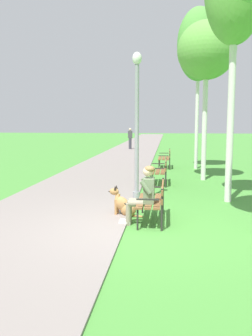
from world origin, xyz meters
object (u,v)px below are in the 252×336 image
at_px(dog_shepherd, 124,205).
at_px(lamp_post_near, 137,126).
at_px(birch_tree_fourth, 199,45).
at_px(person_seated_on_near_bench, 144,193).
at_px(birch_tree_third, 207,51).
at_px(pedestrian_distant, 130,139).
at_px(park_bench_far, 166,157).
at_px(park_bench_near, 154,198).
at_px(park_bench_mid, 161,169).

height_order(dog_shepherd, lamp_post_near, lamp_post_near).
bearing_deg(birch_tree_fourth, dog_shepherd, -104.50).
relative_size(person_seated_on_near_bench, birch_tree_third, 0.22).
distance_m(birch_tree_third, pedestrian_distant, 15.35).
xyz_separation_m(park_bench_far, birch_tree_third, (1.41, -3.38, 4.12)).
bearing_deg(pedestrian_distant, park_bench_far, -75.46).
bearing_deg(lamp_post_near, park_bench_near, -73.21).
bearing_deg(birch_tree_third, lamp_post_near, -117.58).
height_order(birch_tree_third, pedestrian_distant, birch_tree_third).
bearing_deg(park_bench_mid, lamp_post_near, -100.78).
xyz_separation_m(park_bench_near, birch_tree_third, (1.59, 5.83, 4.12)).
bearing_deg(person_seated_on_near_bench, birch_tree_third, 73.60).
relative_size(park_bench_mid, dog_shepherd, 1.82).
bearing_deg(lamp_post_near, park_bench_mid, 79.22).
distance_m(park_bench_mid, pedestrian_distant, 15.56).
height_order(lamp_post_near, pedestrian_distant, lamp_post_near).
distance_m(person_seated_on_near_bench, pedestrian_distant, 20.51).
bearing_deg(park_bench_far, person_seated_on_near_bench, -92.34).
xyz_separation_m(park_bench_mid, birch_tree_third, (1.55, 1.07, 4.12)).
height_order(park_bench_near, dog_shepherd, park_bench_near).
bearing_deg(birch_tree_third, park_bench_mid, -145.51).
height_order(park_bench_near, person_seated_on_near_bench, person_seated_on_near_bench).
xyz_separation_m(birch_tree_third, pedestrian_distant, (-4.23, 14.26, -3.79)).
bearing_deg(park_bench_near, person_seated_on_near_bench, -127.45).
relative_size(lamp_post_near, pedestrian_distant, 2.37).
distance_m(park_bench_mid, dog_shepherd, 4.49).
bearing_deg(park_bench_mid, person_seated_on_near_bench, -92.77).
xyz_separation_m(lamp_post_near, pedestrian_distant, (-2.11, 18.33, -1.18)).
xyz_separation_m(lamp_post_near, birch_tree_fourth, (2.09, 7.28, 3.47)).
xyz_separation_m(dog_shepherd, birch_tree_fourth, (2.25, 8.70, 5.24)).
bearing_deg(lamp_post_near, person_seated_on_near_bench, -80.90).
xyz_separation_m(park_bench_far, person_seated_on_near_bench, (-0.39, -9.49, 0.17)).
bearing_deg(park_bench_far, birch_tree_third, -67.40).
relative_size(person_seated_on_near_bench, birch_tree_fourth, 0.18).
height_order(park_bench_near, birch_tree_fourth, birch_tree_fourth).
distance_m(person_seated_on_near_bench, dog_shepherd, 0.89).
height_order(park_bench_mid, birch_tree_fourth, birch_tree_fourth).
xyz_separation_m(birch_tree_third, birch_tree_fourth, (-0.04, 3.22, 0.87)).
xyz_separation_m(dog_shepherd, lamp_post_near, (0.17, 1.42, 1.77)).
bearing_deg(park_bench_far, park_bench_mid, -91.86).
distance_m(park_bench_mid, lamp_post_near, 3.41).
relative_size(park_bench_near, birch_tree_fourth, 0.21).
bearing_deg(lamp_post_near, pedestrian_distant, 96.56).
height_order(park_bench_far, pedestrian_distant, pedestrian_distant).
xyz_separation_m(park_bench_mid, lamp_post_near, (-0.57, -3.00, 1.51)).
relative_size(person_seated_on_near_bench, lamp_post_near, 0.32).
distance_m(park_bench_far, lamp_post_near, 7.63).
xyz_separation_m(person_seated_on_near_bench, birch_tree_fourth, (1.76, 9.32, 4.82)).
distance_m(dog_shepherd, birch_tree_fourth, 10.40).
distance_m(person_seated_on_near_bench, birch_tree_third, 7.49).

